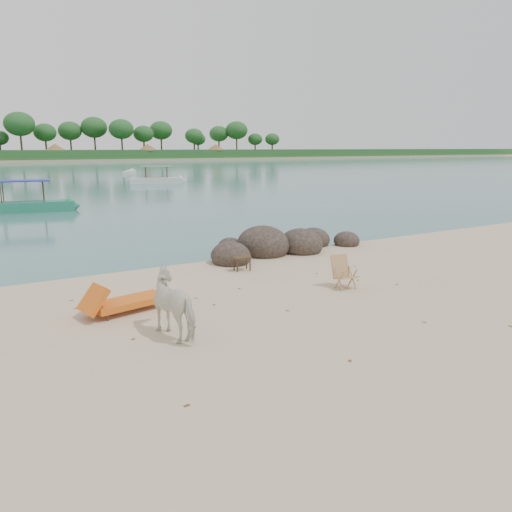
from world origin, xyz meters
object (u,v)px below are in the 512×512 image
Objects in this scene: deck_chair at (346,274)px; boat_near at (22,186)px; boulders at (277,246)px; lounge_chair at (129,299)px; side_table at (242,265)px; cow at (178,305)px.

boat_near is at bearing 109.87° from deck_chair.
deck_chair is 23.78m from boat_near.
boulders is 7.36× the size of deck_chair.
deck_chair is (5.66, -1.15, 0.12)m from lounge_chair.
side_table is at bearing -69.27° from boat_near.
deck_chair is (-1.04, -4.98, 0.18)m from boulders.
side_table is (3.80, 4.09, -0.46)m from cow.
lounge_chair is at bearing -90.62° from cow.
deck_chair is 0.14× the size of boat_near.
boat_near is (-6.45, 18.14, 1.29)m from boulders.
cow is at bearing -163.79° from deck_chair.
boulders is 4.09× the size of cow.
cow is 2.10m from lounge_chair.
deck_chair is (5.25, 0.88, -0.23)m from cow.
side_table is 0.61× the size of deck_chair.
side_table is at bearing -144.92° from cow.
boulders is 12.13× the size of side_table.
boulders reaches higher than side_table.
boulders is 7.72m from lounge_chair.
boat_near is (-5.40, 23.13, 1.11)m from deck_chair.
side_table is at bearing 120.93° from deck_chair.
cow is 5.60m from side_table.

